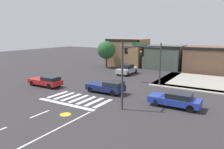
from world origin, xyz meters
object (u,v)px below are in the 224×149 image
Objects in this scene: traffic_signal_northeast at (144,56)px; car_red at (46,81)px; car_blue at (176,100)px; car_silver at (127,69)px; roadside_tree at (106,50)px; traffic_signal_southeast at (132,62)px; car_navy at (107,87)px.

car_red is (-9.84, -7.55, -3.04)m from traffic_signal_northeast.
car_silver reaches higher than car_blue.
car_red is at bearing -84.12° from roadside_tree.
car_silver is (-4.97, 4.97, -2.92)m from traffic_signal_northeast.
car_blue is 15.95m from car_red.
traffic_signal_northeast is at bearing -38.01° from roadside_tree.
car_blue is at bearing 131.54° from traffic_signal_northeast.
car_silver is at bearing 28.90° from traffic_signal_southeast.
traffic_signal_northeast is at bearing -105.60° from car_navy.
roadside_tree is (-1.71, 16.57, 2.69)m from car_red.
car_blue is 16.23m from car_silver.
car_navy is 18.27m from roadside_tree.
traffic_signal_southeast is 1.36× the size of car_navy.
traffic_signal_northeast is 9.69m from car_blue.
car_silver is at bearing -46.96° from car_blue.
traffic_signal_southeast is at bearing 105.56° from traffic_signal_northeast.
traffic_signal_northeast is 1.30× the size of car_blue.
car_navy is at bearing -57.06° from roadside_tree.
roadside_tree is (-11.54, 9.02, -0.35)m from traffic_signal_northeast.
car_silver reaches higher than car_red.
traffic_signal_northeast is 1.36× the size of car_silver.
car_silver reaches higher than car_navy.
car_blue is at bearing 174.58° from car_navy.
roadside_tree reaches higher than car_silver.
car_navy is (-7.82, 0.74, 0.02)m from car_blue.
roadside_tree is at bearing -57.06° from car_navy.
car_blue is at bearing -42.04° from roadside_tree.
car_navy is at bearing 16.32° from car_silver.
roadside_tree reaches higher than car_blue.
traffic_signal_northeast is 8.47m from traffic_signal_southeast.
car_silver is at bearing -45.00° from traffic_signal_northeast.
traffic_signal_southeast is 22.05m from roadside_tree.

